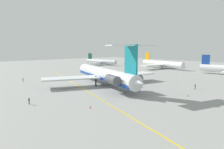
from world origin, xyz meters
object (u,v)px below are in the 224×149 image
Objects in this scene: ground_crew_near_tail at (195,86)px; safety_cone_nose at (90,107)px; ground_crew_near_nose at (29,100)px; ground_crew_portside at (119,72)px; airliner_mid_left at (163,64)px; safety_cone_tail at (188,95)px; ground_crew_starboard at (23,79)px; airliner_far_left at (102,62)px; safety_cone_wingtip at (48,78)px; main_jetliner at (105,74)px.

ground_crew_near_tail is 36.92m from safety_cone_nose.
ground_crew_near_nose is 14.89m from safety_cone_nose.
airliner_mid_left is at bearing 157.87° from ground_crew_portside.
safety_cone_tail is at bearing 70.70° from safety_cone_nose.
ground_crew_portside is at bearing 111.38° from ground_crew_near_tail.
airliner_mid_left reaches higher than safety_cone_nose.
ground_crew_starboard is at bearing 157.88° from ground_crew_near_tail.
airliner_far_left is 53.19× the size of safety_cone_tail.
safety_cone_tail is at bearing -8.48° from ground_crew_starboard.
ground_crew_near_tail is 57.79m from safety_cone_wingtip.
ground_crew_portside is (-19.74, 25.84, -2.72)m from main_jetliner.
main_jetliner reaches higher than ground_crew_near_nose.
airliner_far_left reaches higher than ground_crew_near_nose.
airliner_mid_left reaches higher than ground_crew_near_tail.
ground_crew_near_tail is 1.03× the size of ground_crew_portside.
ground_crew_portside reaches higher than ground_crew_near_nose.
main_jetliner is 86.09× the size of safety_cone_wingtip.
airliner_far_left is 0.87× the size of airliner_mid_left.
ground_crew_near_nose is (6.60, -29.10, -2.78)m from main_jetliner.
main_jetliner is 26.90× the size of ground_crew_portside.
safety_cone_nose and safety_cone_wingtip have the same top height.
safety_cone_tail is (94.51, -47.97, -2.30)m from airliner_far_left.
ground_crew_portside is at bearing 129.72° from safety_cone_nose.
safety_cone_nose is at bearing -51.03° from airliner_far_left.
ground_crew_near_nose is 0.95× the size of ground_crew_portside.
main_jetliner is 29.97m from ground_crew_near_nose.
ground_crew_portside is at bearing 77.35° from safety_cone_wingtip.
airliner_mid_left is 18.52× the size of ground_crew_near_tail.
ground_crew_near_tail is (91.68, -37.71, -1.43)m from airliner_far_left.
safety_cone_wingtip is at bearing -60.08° from ground_crew_near_nose.
airliner_far_left is 53.19× the size of safety_cone_nose.
ground_crew_starboard is at bearing -45.60° from ground_crew_near_nose.
airliner_mid_left is 74.10m from safety_cone_wingtip.
ground_crew_starboard is at bearing 178.38° from safety_cone_nose.
ground_crew_starboard reaches higher than safety_cone_tail.
main_jetliner reaches higher than ground_crew_starboard.
safety_cone_nose is (-6.32, -36.37, -0.88)m from ground_crew_near_tail.
ground_crew_starboard is at bearing -86.58° from airliner_mid_left.
airliner_far_left is 113.05m from safety_cone_nose.
safety_cone_nose is 1.00× the size of safety_cone_tail.
main_jetliner is at bearing 2.39° from ground_crew_starboard.
safety_cone_wingtip is at bearing -67.77° from airliner_far_left.
airliner_far_left is 110.71m from ground_crew_near_nose.
main_jetliner is at bearing 15.57° from ground_crew_portside.
ground_crew_near_tail is at bearing 1.20° from ground_crew_starboard.
airliner_mid_left reaches higher than ground_crew_starboard.
safety_cone_wingtip is (-46.01, 11.87, 0.00)m from safety_cone_nose.
airliner_far_left is 99.15m from ground_crew_near_tail.
ground_crew_near_tail is at bearing -32.44° from airliner_far_left.
safety_cone_nose is 1.00× the size of safety_cone_wingtip.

